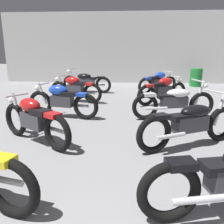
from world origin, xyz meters
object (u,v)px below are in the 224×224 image
motorcycle_right_row_2 (191,122)px  oil_drum (196,77)px  motorcycle_right_row_5 (158,82)px  motorcycle_left_row_4 (75,88)px  motorcycle_right_row_3 (175,101)px  motorcycle_left_row_5 (86,81)px  motorcycle_right_row_4 (163,90)px  motorcycle_left_row_3 (62,100)px  motorcycle_left_row_2 (34,119)px

motorcycle_right_row_2 → oil_drum: size_ratio=2.33×
motorcycle_right_row_2 → oil_drum: 7.79m
motorcycle_right_row_5 → motorcycle_left_row_4: bearing=-148.2°
motorcycle_right_row_3 → motorcycle_right_row_2: bearing=-91.3°
motorcycle_right_row_3 → motorcycle_left_row_5: bearing=128.2°
motorcycle_right_row_4 → motorcycle_right_row_5: same height
motorcycle_left_row_4 → motorcycle_right_row_3: (2.97, -1.81, -0.01)m
motorcycle_left_row_4 → motorcycle_right_row_4: (2.91, -0.10, 0.00)m
motorcycle_left_row_5 → motorcycle_right_row_4: 3.52m
motorcycle_right_row_2 → motorcycle_right_row_5: motorcycle_right_row_2 is taller
motorcycle_left_row_3 → motorcycle_left_row_5: (-0.07, 3.85, -0.01)m
motorcycle_left_row_3 → motorcycle_left_row_4: 1.92m
motorcycle_left_row_3 → oil_drum: motorcycle_left_row_3 is taller
motorcycle_left_row_5 → oil_drum: size_ratio=2.50×
motorcycle_right_row_4 → motorcycle_right_row_5: 1.95m
motorcycle_left_row_2 → motorcycle_left_row_5: 5.58m
motorcycle_left_row_3 → motorcycle_left_row_4: bearing=92.9°
oil_drum → motorcycle_left_row_4: bearing=-142.2°
motorcycle_right_row_2 → motorcycle_left_row_3: bearing=148.9°
motorcycle_left_row_5 → motorcycle_left_row_4: bearing=-90.9°
motorcycle_left_row_3 → motorcycle_right_row_4: (2.81, 1.82, 0.00)m
motorcycle_right_row_5 → oil_drum: (2.03, 2.04, -0.03)m
motorcycle_right_row_4 → motorcycle_left_row_5: bearing=144.9°
motorcycle_left_row_2 → motorcycle_right_row_2: size_ratio=0.86×
motorcycle_left_row_2 → motorcycle_right_row_2: (2.87, 0.03, -0.01)m
motorcycle_right_row_3 → oil_drum: (2.04, 5.70, -0.03)m
motorcycle_left_row_2 → motorcycle_left_row_4: same height
motorcycle_right_row_5 → motorcycle_right_row_2: bearing=-90.5°
motorcycle_left_row_5 → motorcycle_right_row_5: bearing=-1.5°
motorcycle_left_row_4 → motorcycle_right_row_4: same height
motorcycle_right_row_2 → oil_drum: motorcycle_right_row_2 is taller
motorcycle_right_row_4 → oil_drum: size_ratio=2.03×
motorcycle_left_row_2 → oil_drum: (4.95, 7.54, -0.03)m
motorcycle_left_row_2 → motorcycle_left_row_5: (-0.03, 5.58, -0.01)m
motorcycle_left_row_4 → oil_drum: 6.34m
motorcycle_right_row_5 → oil_drum: motorcycle_right_row_5 is taller
motorcycle_right_row_3 → motorcycle_right_row_5: bearing=89.9°
motorcycle_left_row_2 → motorcycle_left_row_4: bearing=90.9°
motorcycle_left_row_5 → oil_drum: (4.98, 1.96, -0.03)m
motorcycle_left_row_3 → oil_drum: 7.60m
motorcycle_right_row_3 → motorcycle_right_row_5: size_ratio=1.29×
oil_drum → motorcycle_left_row_3: bearing=-130.3°
motorcycle_right_row_4 → motorcycle_right_row_5: size_ratio=1.04×
motorcycle_left_row_2 → motorcycle_right_row_3: (2.91, 1.84, -0.01)m
motorcycle_right_row_2 → motorcycle_right_row_3: same height
motorcycle_left_row_2 → oil_drum: size_ratio=2.00×
motorcycle_left_row_5 → motorcycle_right_row_5: motorcycle_left_row_5 is taller
motorcycle_left_row_2 → motorcycle_left_row_5: size_ratio=0.80×
motorcycle_left_row_3 → motorcycle_right_row_2: size_ratio=0.98×
motorcycle_right_row_2 → motorcycle_right_row_4: size_ratio=1.15×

